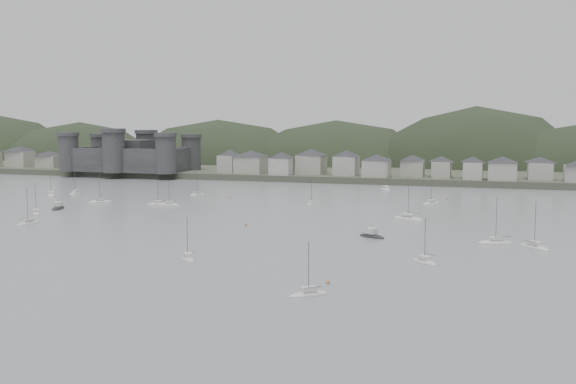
% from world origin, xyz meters
% --- Properties ---
extents(ground, '(900.00, 900.00, 0.00)m').
position_xyz_m(ground, '(0.00, 0.00, 0.00)').
color(ground, slate).
rests_on(ground, ground).
extents(far_shore_land, '(900.00, 250.00, 3.00)m').
position_xyz_m(far_shore_land, '(0.00, 295.00, 1.50)').
color(far_shore_land, '#383D2D').
rests_on(far_shore_land, ground).
extents(forested_ridge, '(851.55, 103.94, 102.57)m').
position_xyz_m(forested_ridge, '(4.83, 269.40, -11.28)').
color(forested_ridge, black).
rests_on(forested_ridge, ground).
extents(castle, '(66.00, 43.00, 20.00)m').
position_xyz_m(castle, '(-120.00, 179.80, 10.96)').
color(castle, '#2D2D2F').
rests_on(castle, far_shore_land).
extents(waterfront_town, '(451.48, 28.46, 12.92)m').
position_xyz_m(waterfront_town, '(50.59, 183.34, 8.66)').
color(waterfront_town, '#A19E93').
rests_on(waterfront_town, far_shore_land).
extents(sailboat_lead, '(8.33, 9.22, 12.90)m').
position_xyz_m(sailboat_lead, '(-99.40, 88.83, 0.17)').
color(sailboat_lead, beige).
rests_on(sailboat_lead, ground).
extents(moored_fleet, '(204.86, 177.89, 13.48)m').
position_xyz_m(moored_fleet, '(-15.65, 57.00, 0.18)').
color(moored_fleet, beige).
rests_on(moored_fleet, ground).
extents(motor_launch_near, '(7.83, 6.06, 3.80)m').
position_xyz_m(motor_launch_near, '(33.78, 36.10, 0.29)').
color(motor_launch_near, black).
rests_on(motor_launch_near, ground).
extents(motor_launch_far, '(5.64, 9.02, 4.02)m').
position_xyz_m(motor_launch_far, '(-72.08, 57.05, 0.29)').
color(motor_launch_far, black).
rests_on(motor_launch_far, ground).
extents(mooring_buoys, '(190.97, 136.61, 0.70)m').
position_xyz_m(mooring_buoys, '(0.03, 61.11, 0.15)').
color(mooring_buoys, '#B0643A').
rests_on(mooring_buoys, ground).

